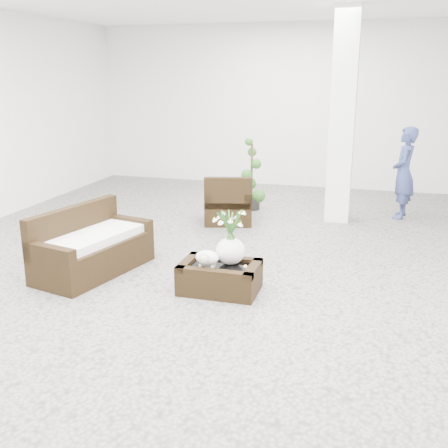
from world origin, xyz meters
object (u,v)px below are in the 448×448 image
(coffee_table, at_px, (220,278))
(topiary, at_px, (252,175))
(armchair, at_px, (229,198))
(loveseat, at_px, (93,241))

(coffee_table, height_order, topiary, topiary)
(coffee_table, bearing_deg, topiary, 97.96)
(armchair, bearing_deg, topiary, -113.44)
(loveseat, bearing_deg, coffee_table, -81.70)
(armchair, relative_size, topiary, 0.64)
(armchair, distance_m, loveseat, 2.95)
(armchair, relative_size, loveseat, 0.54)
(coffee_table, distance_m, topiary, 3.96)
(armchair, xyz_separation_m, loveseat, (-1.01, -2.77, -0.00))
(coffee_table, xyz_separation_m, topiary, (-0.54, 3.89, 0.50))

